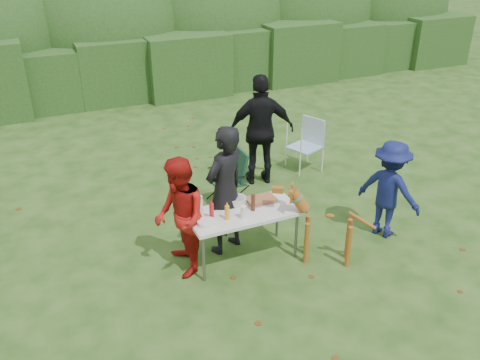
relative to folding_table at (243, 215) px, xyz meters
name	(u,v)px	position (x,y,z in m)	size (l,w,h in m)	color
ground	(253,265)	(0.05, -0.23, -0.69)	(80.00, 80.00, 0.00)	#1E4211
hedge_row	(121,68)	(0.05, 7.77, 0.16)	(22.00, 1.40, 1.70)	#23471C
shrub_backdrop	(106,28)	(0.05, 9.37, 0.91)	(20.00, 2.60, 3.20)	#3D6628
folding_table	(243,215)	(0.00, 0.00, 0.00)	(1.50, 0.70, 0.74)	silver
person_cook	(225,191)	(-0.13, 0.31, 0.25)	(0.68, 0.45, 1.87)	black
person_red_jacket	(180,218)	(-0.86, 0.06, 0.13)	(0.79, 0.62, 1.63)	#A71410
person_black_puffy	(261,130)	(1.25, 2.02, 0.30)	(1.15, 0.48, 1.97)	black
child	(389,189)	(2.19, -0.30, 0.06)	(0.96, 0.55, 1.49)	#11184F
dog	(329,227)	(1.03, -0.53, -0.15)	(1.13, 0.45, 1.07)	#92531B
camping_chair	(227,178)	(0.40, 1.51, -0.22)	(0.58, 0.58, 0.93)	#183D29
lawn_chair	(305,145)	(2.25, 2.16, -0.20)	(0.57, 0.57, 0.97)	#387FC1
food_tray	(261,201)	(0.34, 0.14, 0.06)	(0.45, 0.30, 0.02)	#B7B7BA
focaccia_bread	(261,199)	(0.34, 0.14, 0.09)	(0.40, 0.26, 0.04)	#A0623C
mustard_bottle	(227,213)	(-0.28, -0.10, 0.15)	(0.06, 0.06, 0.20)	gold
ketchup_bottle	(212,211)	(-0.45, 0.00, 0.16)	(0.06, 0.06, 0.22)	#B01C1D
beer_bottle	(253,202)	(0.13, -0.03, 0.17)	(0.06, 0.06, 0.24)	#47230F
paper_towel_roll	(198,205)	(-0.57, 0.18, 0.18)	(0.12, 0.12, 0.26)	white
cup_stack	(244,212)	(-0.07, -0.16, 0.14)	(0.08, 0.08, 0.18)	white
pasta_bowl	(237,201)	(0.01, 0.22, 0.10)	(0.26, 0.26, 0.10)	silver
plate_stack	(207,223)	(-0.56, -0.11, 0.08)	(0.24, 0.24, 0.05)	white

